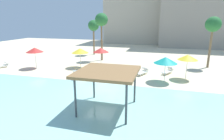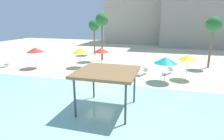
% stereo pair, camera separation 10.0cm
% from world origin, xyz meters
% --- Properties ---
extents(ground_plane, '(80.00, 80.00, 0.00)m').
position_xyz_m(ground_plane, '(0.00, 0.00, 0.00)').
color(ground_plane, beige).
extents(lagoon_water, '(44.00, 13.50, 0.04)m').
position_xyz_m(lagoon_water, '(0.00, -5.25, 0.02)').
color(lagoon_water, '#99D1C6').
rests_on(lagoon_water, ground).
extents(shade_pavilion, '(3.93, 3.93, 2.82)m').
position_xyz_m(shade_pavilion, '(1.79, -3.66, 2.63)').
color(shade_pavilion, '#42474C').
rests_on(shade_pavilion, ground).
extents(beach_umbrella_teal_0, '(2.29, 2.29, 2.54)m').
position_xyz_m(beach_umbrella_teal_0, '(5.55, 3.72, 2.22)').
color(beach_umbrella_teal_0, silver).
rests_on(beach_umbrella_teal_0, ground).
extents(beach_umbrella_red_1, '(2.13, 2.13, 2.66)m').
position_xyz_m(beach_umbrella_red_1, '(-10.48, 5.02, 2.37)').
color(beach_umbrella_red_1, silver).
rests_on(beach_umbrella_red_1, ground).
extents(beach_umbrella_yellow_2, '(2.17, 2.17, 2.52)m').
position_xyz_m(beach_umbrella_yellow_2, '(-5.09, 6.89, 2.21)').
color(beach_umbrella_yellow_2, silver).
rests_on(beach_umbrella_yellow_2, ground).
extents(beach_umbrella_yellow_3, '(2.01, 2.01, 2.61)m').
position_xyz_m(beach_umbrella_yellow_3, '(7.74, 5.28, 2.33)').
color(beach_umbrella_yellow_3, silver).
rests_on(beach_umbrella_yellow_3, ground).
extents(beach_umbrella_red_4, '(2.05, 2.05, 2.57)m').
position_xyz_m(beach_umbrella_red_4, '(-2.52, 7.64, 2.28)').
color(beach_umbrella_red_4, silver).
rests_on(beach_umbrella_red_4, ground).
extents(lounge_chair_0, '(1.34, 1.97, 0.74)m').
position_xyz_m(lounge_chair_0, '(-3.69, 2.54, 0.33)').
color(lounge_chair_0, white).
rests_on(lounge_chair_0, ground).
extents(lounge_chair_1, '(1.34, 1.97, 0.74)m').
position_xyz_m(lounge_chair_1, '(3.16, 5.72, 0.33)').
color(lounge_chair_1, white).
rests_on(lounge_chair_1, ground).
extents(lounge_chair_2, '(1.40, 1.96, 0.74)m').
position_xyz_m(lounge_chair_2, '(5.95, 6.84, 0.33)').
color(lounge_chair_2, white).
rests_on(lounge_chair_2, ground).
extents(lounge_chair_3, '(0.61, 1.90, 0.74)m').
position_xyz_m(lounge_chair_3, '(-1.62, 4.50, 0.33)').
color(lounge_chair_3, white).
rests_on(lounge_chair_3, ground).
extents(lounge_chair_4, '(1.53, 1.92, 0.74)m').
position_xyz_m(lounge_chair_4, '(-2.58, 6.18, 0.33)').
color(lounge_chair_4, white).
rests_on(lounge_chair_4, ground).
extents(lounge_chair_5, '(1.52, 1.92, 0.74)m').
position_xyz_m(lounge_chair_5, '(-14.98, 4.00, 0.33)').
color(lounge_chair_5, white).
rests_on(lounge_chair_5, ground).
extents(palm_tree_0, '(1.90, 1.90, 6.47)m').
position_xyz_m(palm_tree_0, '(11.00, 11.30, 5.36)').
color(palm_tree_0, brown).
rests_on(palm_tree_0, ground).
extents(palm_tree_1, '(1.90, 1.90, 6.05)m').
position_xyz_m(palm_tree_1, '(-6.76, 16.29, 4.96)').
color(palm_tree_1, brown).
rests_on(palm_tree_1, ground).
extents(palm_tree_2, '(1.90, 1.90, 7.04)m').
position_xyz_m(palm_tree_2, '(-3.85, 12.01, 5.89)').
color(palm_tree_2, brown).
rests_on(palm_tree_2, ground).
extents(hotel_block_0, '(16.42, 11.67, 15.52)m').
position_xyz_m(hotel_block_0, '(-1.92, 37.94, 7.76)').
color(hotel_block_0, '#B2A893').
rests_on(hotel_block_0, ground).
extents(hotel_block_1, '(23.46, 10.64, 17.48)m').
position_xyz_m(hotel_block_1, '(15.80, 33.08, 8.74)').
color(hotel_block_1, '#9E9384').
rests_on(hotel_block_1, ground).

